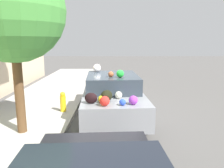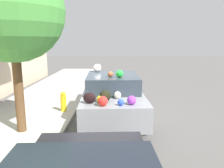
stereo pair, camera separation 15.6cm
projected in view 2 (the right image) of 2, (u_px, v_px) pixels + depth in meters
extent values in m
plane|color=#565451|center=(106.00, 116.00, 7.48)|extent=(60.00, 60.00, 0.00)
cube|color=#B2ADA3|center=(28.00, 114.00, 7.52)|extent=(24.00, 3.20, 0.12)
cylinder|color=brown|center=(19.00, 91.00, 5.78)|extent=(0.24, 0.24, 2.26)
sphere|color=#47933D|center=(12.00, 10.00, 5.38)|extent=(2.61, 2.61, 2.61)
cylinder|color=gold|center=(63.00, 103.00, 7.64)|extent=(0.20, 0.20, 0.55)
sphere|color=gold|center=(63.00, 94.00, 7.58)|extent=(0.18, 0.18, 0.18)
cube|color=gray|center=(112.00, 98.00, 7.35)|extent=(4.58, 2.06, 0.66)
cube|color=#333D47|center=(112.00, 82.00, 7.06)|extent=(2.10, 1.71, 0.49)
cylinder|color=black|center=(90.00, 97.00, 8.74)|extent=(0.67, 0.22, 0.66)
cylinder|color=black|center=(131.00, 97.00, 8.80)|extent=(0.67, 0.22, 0.66)
cylinder|color=black|center=(84.00, 123.00, 6.02)|extent=(0.67, 0.22, 0.66)
cylinder|color=black|center=(144.00, 122.00, 6.08)|extent=(0.67, 0.22, 0.66)
ellipsoid|color=green|center=(111.00, 77.00, 8.92)|extent=(0.18, 0.14, 0.17)
sphere|color=green|center=(105.00, 76.00, 9.00)|extent=(0.34, 0.34, 0.25)
ellipsoid|color=black|center=(105.00, 96.00, 5.68)|extent=(0.47, 0.41, 0.30)
sphere|color=purple|center=(132.00, 100.00, 5.39)|extent=(0.30, 0.30, 0.23)
sphere|color=red|center=(98.00, 79.00, 8.21)|extent=(0.35, 0.35, 0.30)
sphere|color=white|center=(118.00, 95.00, 5.97)|extent=(0.26, 0.26, 0.20)
sphere|color=white|center=(97.00, 68.00, 7.65)|extent=(0.38, 0.38, 0.27)
sphere|color=green|center=(120.00, 74.00, 6.47)|extent=(0.30, 0.30, 0.22)
sphere|color=#964D2D|center=(110.00, 74.00, 6.55)|extent=(0.24, 0.24, 0.17)
sphere|color=red|center=(103.00, 101.00, 5.29)|extent=(0.33, 0.33, 0.24)
ellipsoid|color=yellow|center=(100.00, 99.00, 5.60)|extent=(0.25, 0.20, 0.18)
ellipsoid|color=black|center=(90.00, 98.00, 5.51)|extent=(0.24, 0.34, 0.28)
sphere|color=red|center=(119.00, 76.00, 8.75)|extent=(0.36, 0.36, 0.32)
sphere|color=blue|center=(121.00, 102.00, 5.33)|extent=(0.18, 0.18, 0.16)
ellipsoid|color=white|center=(104.00, 79.00, 8.59)|extent=(0.21, 0.20, 0.14)
sphere|color=green|center=(109.00, 80.00, 8.35)|extent=(0.26, 0.26, 0.19)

